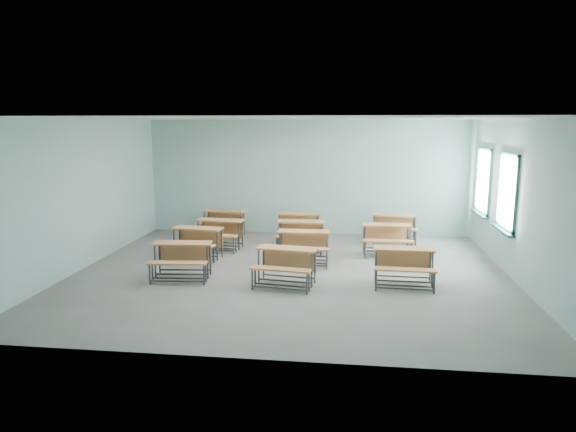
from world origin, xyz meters
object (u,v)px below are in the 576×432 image
desk_unit_r3c2 (394,224)px  desk_unit_r3c0 (223,219)px  desk_unit_r1c0 (196,238)px  desk_unit_r3c1 (299,222)px  desk_unit_r0c2 (404,261)px  desk_unit_r2c1 (301,231)px  desk_unit_r2c2 (387,235)px  desk_unit_r0c0 (182,255)px  desk_unit_r0c1 (286,261)px  desk_unit_r1c1 (304,242)px  desk_unit_r2c0 (219,230)px

desk_unit_r3c2 → desk_unit_r3c0: bearing=-178.8°
desk_unit_r1c0 → desk_unit_r3c0: 2.41m
desk_unit_r1c0 → desk_unit_r3c1: same height
desk_unit_r0c2 → desk_unit_r2c1: (-2.25, 2.52, 0.00)m
desk_unit_r2c2 → desk_unit_r0c0: bearing=-152.1°
desk_unit_r0c0 → desk_unit_r1c0: (-0.15, 1.49, 0.00)m
desk_unit_r3c1 → desk_unit_r1c0: bearing=-139.2°
desk_unit_r0c1 → desk_unit_r2c1: (0.02, 2.77, 0.00)m
desk_unit_r3c0 → desk_unit_r3c2: same height
desk_unit_r2c1 → desk_unit_r3c2: bearing=27.7°
desk_unit_r0c0 → desk_unit_r3c2: same height
desk_unit_r1c0 → desk_unit_r2c1: 2.56m
desk_unit_r0c2 → desk_unit_r3c0: same height
desk_unit_r0c0 → desk_unit_r3c0: 3.89m
desk_unit_r0c1 → desk_unit_r1c1: (0.20, 1.62, 0.00)m
desk_unit_r2c0 → desk_unit_r2c1: same height
desk_unit_r1c0 → desk_unit_r3c1: (2.15, 2.27, 0.00)m
desk_unit_r2c0 → desk_unit_r3c0: size_ratio=1.00×
desk_unit_r0c1 → desk_unit_r2c2: same height
desk_unit_r0c2 → desk_unit_r3c0: (-4.54, 3.83, 0.00)m
desk_unit_r1c1 → desk_unit_r0c2: bearing=-34.5°
desk_unit_r3c1 → desk_unit_r1c1: bearing=-87.4°
desk_unit_r0c2 → desk_unit_r3c1: 4.41m
desk_unit_r1c1 → desk_unit_r2c2: 2.14m
desk_unit_r2c1 → desk_unit_r3c1: 1.19m
desk_unit_r2c1 → desk_unit_r1c1: bearing=-80.9°
desk_unit_r3c0 → desk_unit_r3c1: bearing=1.7°
desk_unit_r2c0 → desk_unit_r2c1: (2.04, 0.07, 0.00)m
desk_unit_r0c1 → desk_unit_r2c2: (2.11, 2.60, 0.00)m
desk_unit_r1c0 → desk_unit_r2c2: bearing=17.8°
desk_unit_r2c0 → desk_unit_r3c2: bearing=22.0°
desk_unit_r2c1 → desk_unit_r3c0: bearing=150.6°
desk_unit_r2c0 → desk_unit_r3c0: same height
desk_unit_r0c1 → desk_unit_r2c0: 3.37m
desk_unit_r3c0 → desk_unit_r0c0: bearing=-82.8°
desk_unit_r1c0 → desk_unit_r2c0: same height
desk_unit_r2c2 → desk_unit_r3c2: (0.28, 1.39, 0.00)m
desk_unit_r3c1 → desk_unit_r0c0: bearing=-123.8°
desk_unit_r0c0 → desk_unit_r0c2: size_ratio=1.03×
desk_unit_r0c2 → desk_unit_r3c1: bearing=125.1°
desk_unit_r2c0 → desk_unit_r3c2: size_ratio=1.03×
desk_unit_r0c2 → desk_unit_r2c2: 2.35m
desk_unit_r1c1 → desk_unit_r2c1: size_ratio=1.01×
desk_unit_r0c1 → desk_unit_r2c0: same height
desk_unit_r3c2 → desk_unit_r2c0: bearing=-161.3°
desk_unit_r0c0 → desk_unit_r2c1: 3.37m
desk_unit_r1c0 → desk_unit_r0c2: bearing=-11.3°
desk_unit_r2c2 → desk_unit_r3c2: size_ratio=0.99×
desk_unit_r0c1 → desk_unit_r3c1: bearing=100.0°
desk_unit_r0c2 → desk_unit_r3c1: same height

